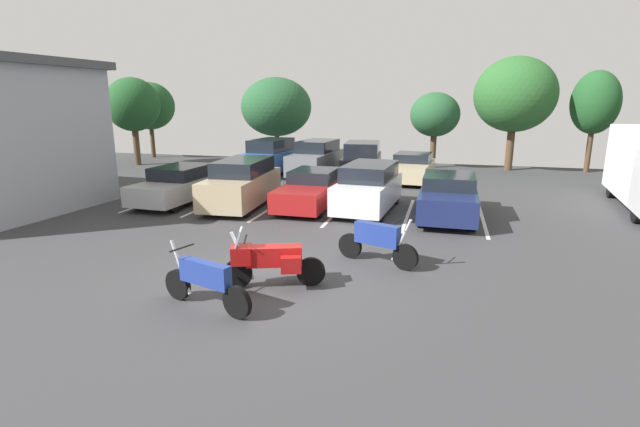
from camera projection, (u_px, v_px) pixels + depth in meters
name	position (u px, v px, depth m)	size (l,w,h in m)	color
ground	(264.00, 281.00, 10.89)	(44.00, 44.00, 0.10)	#38383A
motorcycle_touring	(270.00, 259.00, 10.33)	(2.20, 1.15, 1.37)	black
motorcycle_second	(378.00, 240.00, 11.79)	(2.15, 0.95, 1.31)	black
motorcycle_third	(205.00, 281.00, 9.27)	(2.23, 0.89, 1.29)	black
parking_stripes	(306.00, 208.00, 18.03)	(13.14, 5.16, 0.01)	silver
car_silver	(180.00, 184.00, 18.94)	(2.02, 4.80, 1.48)	#B7B7BC
car_tan	(242.00, 183.00, 18.19)	(2.07, 4.80, 1.83)	tan
car_red	(312.00, 189.00, 18.16)	(1.80, 4.74, 1.41)	maroon
car_white	(369.00, 187.00, 17.49)	(2.11, 4.47, 1.76)	white
car_navy	(448.00, 196.00, 16.47)	(1.95, 4.73, 1.53)	navy
car_far_blue	(271.00, 157.00, 25.99)	(2.17, 4.44, 1.96)	#2D519E
car_far_grey	(316.00, 159.00, 25.42)	(2.11, 4.80, 1.93)	slate
car_far_black	(362.00, 161.00, 24.48)	(2.28, 4.70, 1.93)	black
car_far_champagne	(412.00, 168.00, 23.76)	(2.22, 4.42, 1.42)	#C1B289
tree_left	(435.00, 115.00, 28.07)	(2.96, 2.96, 4.53)	#4C3823
tree_center_right	(595.00, 103.00, 26.06)	(2.58, 2.58, 5.69)	#4C3823
tree_rear	(276.00, 107.00, 30.14)	(4.55, 4.55, 5.50)	#4C3823
tree_center	(515.00, 95.00, 26.72)	(4.58, 4.58, 6.51)	#4C3823
tree_far_left	(150.00, 106.00, 33.11)	(3.48, 3.48, 5.31)	#4C3823
tree_center_left	(133.00, 105.00, 29.12)	(3.33, 3.33, 5.46)	#4C3823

